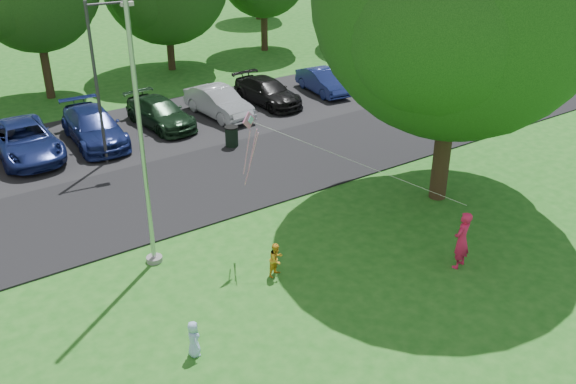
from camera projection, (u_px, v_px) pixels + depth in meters
ground at (343, 304)px, 18.02m from camera, size 120.00×120.00×0.00m
park_road at (197, 185)px, 24.64m from camera, size 60.00×6.00×0.06m
parking_strip at (133, 133)px, 29.44m from camera, size 42.00×7.00×0.06m
flagpole at (141, 137)px, 18.07m from camera, size 0.50×0.50×10.00m
street_lamp at (101, 69)px, 24.87m from camera, size 1.84×0.42×6.56m
trash_can at (232, 137)px, 27.87m from camera, size 0.60×0.60×0.95m
parked_cars at (99, 126)px, 28.31m from camera, size 22.99×5.27×1.46m
woman at (462, 240)px, 19.28m from camera, size 0.77×0.61×1.87m
child_yellow at (276, 259)px, 19.05m from camera, size 0.63×0.56×1.08m
child_blue at (194, 339)px, 15.91m from camera, size 0.42×0.55×1.00m
kite at (256, 137)px, 18.87m from camera, size 4.95×4.71×2.53m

